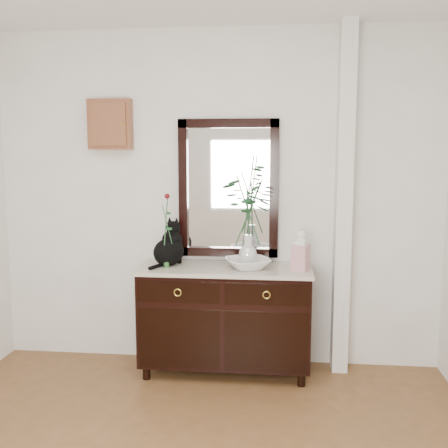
# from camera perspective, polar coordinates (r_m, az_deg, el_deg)

# --- Properties ---
(wall_back) EXTENTS (3.60, 0.04, 2.70)m
(wall_back) POSITION_cam_1_polar(r_m,az_deg,el_deg) (4.23, -0.85, 2.68)
(wall_back) COLOR white
(wall_back) RESTS_ON ground
(pilaster) EXTENTS (0.12, 0.20, 2.70)m
(pilaster) POSITION_cam_1_polar(r_m,az_deg,el_deg) (4.15, 12.86, 2.38)
(pilaster) COLOR white
(pilaster) RESTS_ON ground
(sideboard) EXTENTS (1.33, 0.52, 0.82)m
(sideboard) POSITION_cam_1_polar(r_m,az_deg,el_deg) (4.15, 0.15, -9.79)
(sideboard) COLOR black
(sideboard) RESTS_ON ground
(wall_mirror) EXTENTS (0.80, 0.06, 1.10)m
(wall_mirror) POSITION_cam_1_polar(r_m,az_deg,el_deg) (4.20, 0.48, 3.87)
(wall_mirror) COLOR black
(wall_mirror) RESTS_ON wall_back
(key_cabinet) EXTENTS (0.35, 0.10, 0.40)m
(key_cabinet) POSITION_cam_1_polar(r_m,az_deg,el_deg) (4.36, -12.28, 10.54)
(key_cabinet) COLOR brown
(key_cabinet) RESTS_ON wall_back
(cat) EXTENTS (0.34, 0.38, 0.35)m
(cat) POSITION_cam_1_polar(r_m,az_deg,el_deg) (4.12, -6.05, -2.06)
(cat) COLOR black
(cat) RESTS_ON sideboard
(lotus_bowl) EXTENTS (0.43, 0.43, 0.08)m
(lotus_bowl) POSITION_cam_1_polar(r_m,az_deg,el_deg) (3.99, 2.60, -4.32)
(lotus_bowl) COLOR white
(lotus_bowl) RESTS_ON sideboard
(vase_branches) EXTENTS (0.47, 0.47, 0.84)m
(vase_branches) POSITION_cam_1_polar(r_m,az_deg,el_deg) (3.93, 2.64, 1.42)
(vase_branches) COLOR silver
(vase_branches) RESTS_ON lotus_bowl
(bud_vase_rose) EXTENTS (0.07, 0.07, 0.58)m
(bud_vase_rose) POSITION_cam_1_polar(r_m,az_deg,el_deg) (4.01, -6.33, -0.66)
(bud_vase_rose) COLOR #2D5E2B
(bud_vase_rose) RESTS_ON sideboard
(ginger_jar) EXTENTS (0.15, 0.15, 0.31)m
(ginger_jar) POSITION_cam_1_polar(r_m,az_deg,el_deg) (3.95, 8.33, -2.80)
(ginger_jar) COLOR white
(ginger_jar) RESTS_ON sideboard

